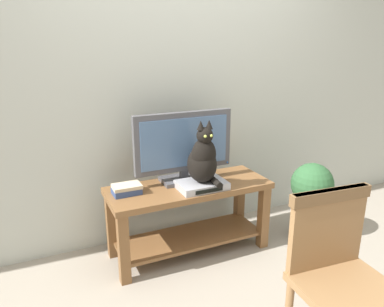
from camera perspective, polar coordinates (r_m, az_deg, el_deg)
ground_plane at (r=2.57m, az=6.95°, el=-20.60°), size 12.00×12.00×0.00m
back_wall at (r=2.94m, az=-2.57°, el=13.80°), size 7.00×0.12×2.80m
tv_stand at (r=2.78m, az=-0.43°, el=-8.37°), size 1.21×0.46×0.55m
tv at (r=2.70m, az=-1.30°, el=1.23°), size 0.76×0.20×0.53m
media_box at (r=2.64m, az=1.55°, el=-4.95°), size 0.35×0.24×0.05m
cat at (r=2.56m, az=1.73°, el=-0.90°), size 0.21×0.29×0.46m
wooden_chair at (r=1.91m, az=22.21°, el=-16.73°), size 0.47×0.47×0.91m
book_stack at (r=2.58m, az=-10.20°, el=-5.53°), size 0.20×0.14×0.07m
potted_plant at (r=3.13m, az=18.10°, el=-6.68°), size 0.34×0.34×0.65m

